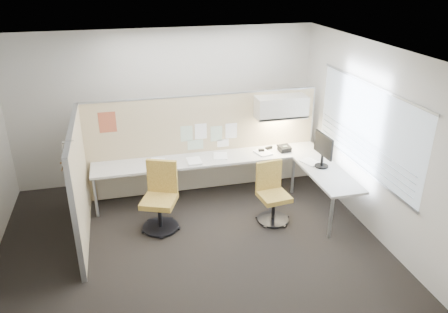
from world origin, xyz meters
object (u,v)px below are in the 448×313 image
object	(u,v)px
chair_right	(272,195)
desk	(231,166)
phone	(284,149)
chair_left	(160,199)
monitor	(323,149)

from	to	relation	value
chair_right	desk	bearing A→B (deg)	110.65
desk	phone	distance (m)	1.03
chair_left	monitor	distance (m)	2.72
chair_right	monitor	world-z (taller)	monitor
desk	chair_right	distance (m)	0.98
phone	monitor	bearing A→B (deg)	-70.95
desk	chair_left	world-z (taller)	chair_left
phone	chair_right	bearing A→B (deg)	-126.33
desk	phone	bearing A→B (deg)	6.12
chair_left	phone	xyz separation A→B (m)	(2.30, 0.76, 0.29)
chair_left	monitor	size ratio (longest dim) A/B	1.87
chair_left	chair_right	world-z (taller)	chair_left
desk	monitor	size ratio (longest dim) A/B	7.10
chair_left	phone	distance (m)	2.44
phone	desk	bearing A→B (deg)	179.92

